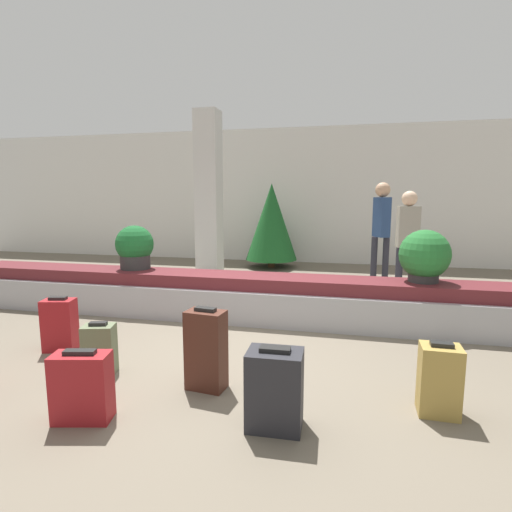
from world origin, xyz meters
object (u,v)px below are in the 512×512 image
(pillar, at_px, (209,196))
(potted_plant_0, at_px, (424,256))
(suitcase_2, at_px, (275,389))
(potted_plant_1, at_px, (135,247))
(traveler_1, at_px, (381,224))
(suitcase_1, at_px, (206,350))
(suitcase_0, at_px, (439,380))
(traveler_0, at_px, (408,235))
(suitcase_5, at_px, (100,349))
(decorated_tree, at_px, (272,222))
(suitcase_4, at_px, (60,325))
(suitcase_3, at_px, (82,387))

(pillar, xyz_separation_m, potted_plant_0, (3.54, -2.46, -0.72))
(suitcase_2, xyz_separation_m, potted_plant_1, (-2.43, 2.48, 0.60))
(traveler_1, bearing_deg, suitcase_1, 134.11)
(suitcase_0, height_order, traveler_0, traveler_0)
(traveler_1, bearing_deg, suitcase_5, 123.07)
(traveler_0, relative_size, traveler_1, 0.91)
(suitcase_5, xyz_separation_m, traveler_1, (2.70, 4.34, 0.89))
(potted_plant_0, relative_size, decorated_tree, 0.33)
(potted_plant_0, bearing_deg, suitcase_0, -95.93)
(suitcase_2, distance_m, suitcase_4, 2.56)
(suitcase_2, distance_m, potted_plant_0, 2.85)
(potted_plant_1, bearing_deg, traveler_1, 34.20)
(suitcase_1, relative_size, potted_plant_1, 1.14)
(traveler_0, height_order, decorated_tree, decorated_tree)
(decorated_tree, bearing_deg, pillar, -126.15)
(suitcase_2, height_order, potted_plant_1, potted_plant_1)
(suitcase_1, distance_m, suitcase_2, 0.78)
(suitcase_4, height_order, decorated_tree, decorated_tree)
(suitcase_4, bearing_deg, pillar, 73.81)
(pillar, distance_m, traveler_1, 3.26)
(suitcase_2, bearing_deg, traveler_1, 76.21)
(traveler_1, relative_size, decorated_tree, 0.97)
(suitcase_1, relative_size, suitcase_4, 1.22)
(pillar, bearing_deg, suitcase_3, -80.45)
(potted_plant_0, bearing_deg, decorated_tree, 123.83)
(suitcase_1, xyz_separation_m, potted_plant_0, (1.99, 2.01, 0.55))
(suitcase_3, height_order, traveler_1, traveler_1)
(suitcase_1, bearing_deg, suitcase_0, 6.93)
(traveler_0, bearing_deg, suitcase_2, -117.31)
(suitcase_0, relative_size, potted_plant_1, 0.90)
(suitcase_3, bearing_deg, suitcase_1, 30.71)
(pillar, relative_size, potted_plant_0, 5.18)
(suitcase_3, height_order, decorated_tree, decorated_tree)
(suitcase_4, bearing_deg, potted_plant_1, 77.81)
(potted_plant_1, bearing_deg, suitcase_5, -69.15)
(pillar, bearing_deg, suitcase_5, -83.27)
(pillar, relative_size, traveler_0, 1.92)
(suitcase_0, bearing_deg, traveler_0, 87.52)
(suitcase_4, bearing_deg, potted_plant_0, 9.34)
(suitcase_1, distance_m, suitcase_3, 0.95)
(potted_plant_0, height_order, traveler_0, traveler_0)
(suitcase_0, distance_m, suitcase_5, 2.81)
(suitcase_0, xyz_separation_m, decorated_tree, (-2.34, 5.81, 0.77))
(suitcase_5, xyz_separation_m, traveler_0, (3.03, 3.53, 0.77))
(suitcase_3, height_order, potted_plant_1, potted_plant_1)
(suitcase_3, height_order, traveler_0, traveler_0)
(suitcase_5, bearing_deg, traveler_1, 42.26)
(suitcase_5, bearing_deg, pillar, 80.89)
(potted_plant_1, distance_m, traveler_0, 4.09)
(suitcase_0, distance_m, suitcase_1, 1.78)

